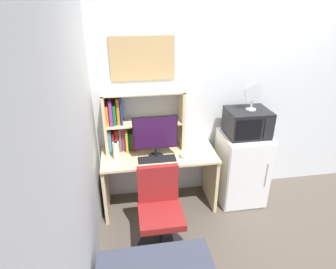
% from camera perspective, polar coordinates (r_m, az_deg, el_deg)
% --- Properties ---
extents(wall_back, '(6.40, 0.04, 2.60)m').
position_cam_1_polar(wall_back, '(3.70, 17.87, 7.98)').
color(wall_back, silver).
rests_on(wall_back, ground_plane).
extents(wall_left, '(0.04, 4.40, 2.60)m').
position_cam_1_polar(wall_left, '(1.88, -19.16, -9.65)').
color(wall_left, silver).
rests_on(wall_left, ground_plane).
extents(desk, '(1.31, 0.58, 0.73)m').
position_cam_1_polar(desk, '(3.39, -1.76, -7.05)').
color(desk, beige).
rests_on(desk, ground_plane).
extents(hutch_bookshelf, '(0.90, 0.27, 0.70)m').
position_cam_1_polar(hutch_bookshelf, '(3.26, -7.48, 2.36)').
color(hutch_bookshelf, beige).
rests_on(hutch_bookshelf, desk).
extents(monitor, '(0.49, 0.17, 0.49)m').
position_cam_1_polar(monitor, '(3.09, -2.54, -0.00)').
color(monitor, black).
rests_on(monitor, desk).
extents(keyboard, '(0.42, 0.13, 0.02)m').
position_cam_1_polar(keyboard, '(3.15, -2.21, -4.98)').
color(keyboard, black).
rests_on(keyboard, desk).
extents(computer_mouse, '(0.07, 0.10, 0.04)m').
position_cam_1_polar(computer_mouse, '(3.21, 2.95, -4.16)').
color(computer_mouse, silver).
rests_on(computer_mouse, desk).
extents(water_bottle, '(0.07, 0.07, 0.23)m').
position_cam_1_polar(water_bottle, '(3.17, -10.34, -3.18)').
color(water_bottle, silver).
rests_on(water_bottle, desk).
extents(mini_fridge, '(0.55, 0.54, 0.91)m').
position_cam_1_polar(mini_fridge, '(3.65, 14.49, -6.47)').
color(mini_fridge, white).
rests_on(mini_fridge, ground_plane).
extents(microwave, '(0.47, 0.40, 0.31)m').
position_cam_1_polar(microwave, '(3.38, 15.59, 2.33)').
color(microwave, black).
rests_on(microwave, mini_fridge).
extents(desk_fan, '(0.20, 0.11, 0.31)m').
position_cam_1_polar(desk_fan, '(3.28, 16.69, 7.70)').
color(desk_fan, silver).
rests_on(desk_fan, microwave).
extents(desk_chair, '(0.49, 0.49, 0.88)m').
position_cam_1_polar(desk_chair, '(2.95, -1.60, -16.01)').
color(desk_chair, black).
rests_on(desk_chair, ground_plane).
extents(wall_corkboard, '(0.70, 0.02, 0.47)m').
position_cam_1_polar(wall_corkboard, '(3.17, -5.16, 14.97)').
color(wall_corkboard, tan).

